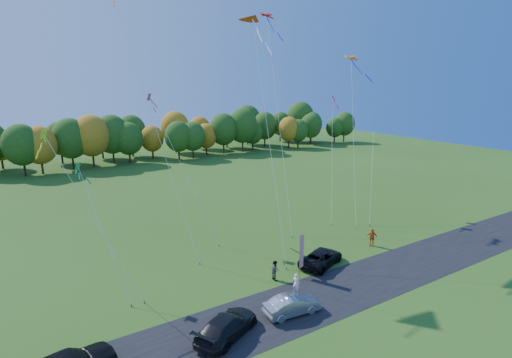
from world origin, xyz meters
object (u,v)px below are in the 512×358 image
silver_sedan (293,305)px  person_east (372,237)px  black_suv (321,258)px  feather_flag (301,251)px

silver_sedan → person_east: person_east is taller
silver_sedan → person_east: (13.78, 5.36, 0.22)m
black_suv → silver_sedan: size_ratio=1.18×
silver_sedan → black_suv: bearing=-49.0°
black_suv → feather_flag: 3.51m
black_suv → person_east: 7.04m
silver_sedan → feather_flag: feather_flag is taller
silver_sedan → person_east: 14.78m
feather_flag → person_east: bearing=8.3°
black_suv → person_east: size_ratio=2.71×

